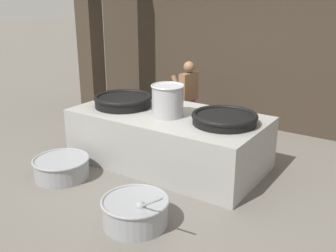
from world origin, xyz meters
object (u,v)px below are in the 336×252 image
Objects in this scene: cook at (188,97)px; prep_bowl_meat at (62,167)px; giant_wok_far at (224,118)px; giant_wok_near at (123,100)px; stock_pot at (168,100)px; prep_bowl_vegetables at (135,210)px.

prep_bowl_meat is (-0.67, -2.59, -0.63)m from cook.
giant_wok_near is at bearing -176.43° from giant_wok_far.
prep_bowl_meat is at bearing -132.08° from stock_pot.
giant_wok_near is 0.67× the size of cook.
prep_bowl_meat is at bearing 80.60° from cook.
stock_pot is 1.96m from prep_bowl_vegetables.
prep_bowl_meat is (-1.73, 0.38, -0.01)m from prep_bowl_vegetables.
prep_bowl_vegetables is at bearing -99.35° from giant_wok_far.
giant_wok_near reaches higher than prep_bowl_meat.
giant_wok_near is 1.42m from cook.
giant_wok_near reaches higher than giant_wok_far.
giant_wok_far is at bearing 9.30° from stock_pot.
giant_wok_near is at bearing 75.09° from cook.
prep_bowl_vegetables is 1.20× the size of prep_bowl_meat.
cook is at bearing 108.12° from stock_pot.
cook reaches higher than giant_wok_near.
giant_wok_near is at bearing 81.52° from prep_bowl_meat.
cook reaches higher than prep_bowl_vegetables.
prep_bowl_vegetables is at bearing -12.38° from prep_bowl_meat.
prep_bowl_vegetables is (1.54, -1.65, -0.77)m from giant_wok_near.
cook is 3.21m from prep_bowl_vegetables.
giant_wok_near is 2.38m from prep_bowl_vegetables.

